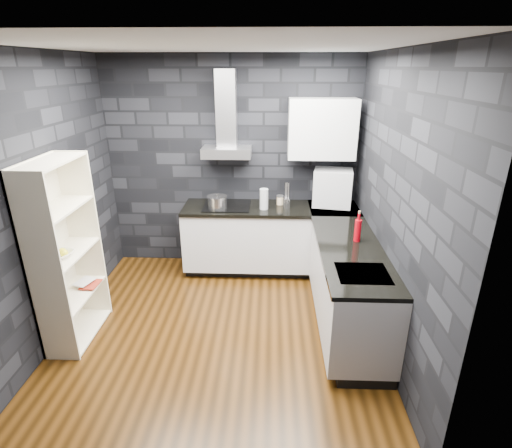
# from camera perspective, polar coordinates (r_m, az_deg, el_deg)

# --- Properties ---
(ground) EXTENTS (3.20, 3.20, 0.00)m
(ground) POSITION_cam_1_polar(r_m,az_deg,el_deg) (4.32, -5.05, -14.63)
(ground) COLOR #3D220A
(ceiling) EXTENTS (3.20, 3.20, 0.00)m
(ceiling) POSITION_cam_1_polar(r_m,az_deg,el_deg) (3.49, -6.62, 24.01)
(ceiling) COLOR silver
(wall_back) EXTENTS (3.20, 0.05, 2.70)m
(wall_back) POSITION_cam_1_polar(r_m,az_deg,el_deg) (5.24, -3.35, 8.38)
(wall_back) COLOR black
(wall_back) RESTS_ON ground
(wall_front) EXTENTS (3.20, 0.05, 2.70)m
(wall_front) POSITION_cam_1_polar(r_m,az_deg,el_deg) (2.24, -11.34, -11.19)
(wall_front) COLOR black
(wall_front) RESTS_ON ground
(wall_left) EXTENTS (0.05, 3.20, 2.70)m
(wall_left) POSITION_cam_1_polar(r_m,az_deg,el_deg) (4.23, -28.14, 2.55)
(wall_left) COLOR black
(wall_left) RESTS_ON ground
(wall_right) EXTENTS (0.05, 3.20, 2.70)m
(wall_right) POSITION_cam_1_polar(r_m,az_deg,el_deg) (3.82, 19.22, 2.11)
(wall_right) COLOR black
(wall_right) RESTS_ON ground
(toekick_back) EXTENTS (2.18, 0.50, 0.10)m
(toekick_back) POSITION_cam_1_polar(r_m,az_deg,el_deg) (5.40, 1.98, -5.92)
(toekick_back) COLOR black
(toekick_back) RESTS_ON ground
(toekick_right) EXTENTS (0.50, 1.78, 0.10)m
(toekick_right) POSITION_cam_1_polar(r_m,az_deg,el_deg) (4.42, 13.11, -13.43)
(toekick_right) COLOR black
(toekick_right) RESTS_ON ground
(counter_back_cab) EXTENTS (2.20, 0.60, 0.76)m
(counter_back_cab) POSITION_cam_1_polar(r_m,az_deg,el_deg) (5.18, 2.03, -1.90)
(counter_back_cab) COLOR silver
(counter_back_cab) RESTS_ON ground
(counter_right_cab) EXTENTS (0.60, 1.80, 0.76)m
(counter_right_cab) POSITION_cam_1_polar(r_m,az_deg,el_deg) (4.18, 13.07, -8.61)
(counter_right_cab) COLOR silver
(counter_right_cab) RESTS_ON ground
(counter_back_top) EXTENTS (2.20, 0.62, 0.04)m
(counter_back_top) POSITION_cam_1_polar(r_m,az_deg,el_deg) (5.02, 2.09, 2.24)
(counter_back_top) COLOR black
(counter_back_top) RESTS_ON counter_back_cab
(counter_right_top) EXTENTS (0.62, 1.80, 0.04)m
(counter_right_top) POSITION_cam_1_polar(r_m,az_deg,el_deg) (4.00, 13.41, -3.65)
(counter_right_top) COLOR black
(counter_right_top) RESTS_ON counter_right_cab
(counter_corner_top) EXTENTS (0.62, 0.62, 0.04)m
(counter_corner_top) POSITION_cam_1_polar(r_m,az_deg,el_deg) (5.10, 11.13, 2.11)
(counter_corner_top) COLOR black
(counter_corner_top) RESTS_ON counter_right_cab
(hood_body) EXTENTS (0.60, 0.34, 0.12)m
(hood_body) POSITION_cam_1_polar(r_m,az_deg,el_deg) (5.01, -4.20, 10.21)
(hood_body) COLOR silver
(hood_body) RESTS_ON wall_back
(hood_chimney) EXTENTS (0.24, 0.20, 0.90)m
(hood_chimney) POSITION_cam_1_polar(r_m,az_deg,el_deg) (5.00, -4.27, 16.10)
(hood_chimney) COLOR silver
(hood_chimney) RESTS_ON hood_body
(upper_cabinet) EXTENTS (0.80, 0.35, 0.70)m
(upper_cabinet) POSITION_cam_1_polar(r_m,az_deg,el_deg) (4.96, 9.40, 13.27)
(upper_cabinet) COLOR silver
(upper_cabinet) RESTS_ON wall_back
(cooktop) EXTENTS (0.58, 0.50, 0.01)m
(cooktop) POSITION_cam_1_polar(r_m,az_deg,el_deg) (5.06, -4.16, 2.63)
(cooktop) COLOR black
(cooktop) RESTS_ON counter_back_top
(sink_rim) EXTENTS (0.44, 0.40, 0.01)m
(sink_rim) POSITION_cam_1_polar(r_m,az_deg,el_deg) (3.56, 15.02, -6.87)
(sink_rim) COLOR silver
(sink_rim) RESTS_ON counter_right_top
(pot) EXTENTS (0.27, 0.27, 0.14)m
(pot) POSITION_cam_1_polar(r_m,az_deg,el_deg) (4.94, -5.56, 3.06)
(pot) COLOR silver
(pot) RESTS_ON cooktop
(glass_vase) EXTENTS (0.12, 0.12, 0.26)m
(glass_vase) POSITION_cam_1_polar(r_m,az_deg,el_deg) (4.90, 1.14, 3.58)
(glass_vase) COLOR #B5BCC3
(glass_vase) RESTS_ON counter_back_top
(storage_jar) EXTENTS (0.10, 0.10, 0.10)m
(storage_jar) POSITION_cam_1_polar(r_m,az_deg,el_deg) (5.10, 3.45, 3.37)
(storage_jar) COLOR #D0B58C
(storage_jar) RESTS_ON counter_back_top
(utensil_crock) EXTENTS (0.10, 0.10, 0.11)m
(utensil_crock) POSITION_cam_1_polar(r_m,az_deg,el_deg) (4.99, 4.37, 2.99)
(utensil_crock) COLOR silver
(utensil_crock) RESTS_ON counter_back_top
(appliance_garage) EXTENTS (0.52, 0.43, 0.47)m
(appliance_garage) POSITION_cam_1_polar(r_m,az_deg,el_deg) (5.11, 10.86, 5.09)
(appliance_garage) COLOR silver
(appliance_garage) RESTS_ON counter_back_top
(red_bottle) EXTENTS (0.07, 0.07, 0.23)m
(red_bottle) POSITION_cam_1_polar(r_m,az_deg,el_deg) (4.12, 14.32, -0.91)
(red_bottle) COLOR #93020C
(red_bottle) RESTS_ON counter_right_top
(bookshelf) EXTENTS (0.46, 0.84, 1.80)m
(bookshelf) POSITION_cam_1_polar(r_m,az_deg,el_deg) (4.17, -25.50, -3.89)
(bookshelf) COLOR beige
(bookshelf) RESTS_ON ground
(fruit_bowl) EXTENTS (0.25, 0.25, 0.05)m
(fruit_bowl) POSITION_cam_1_polar(r_m,az_deg,el_deg) (4.09, -26.10, -3.91)
(fruit_bowl) COLOR white
(fruit_bowl) RESTS_ON bookshelf
(book_red) EXTENTS (0.16, 0.03, 0.22)m
(book_red) POSITION_cam_1_polar(r_m,az_deg,el_deg) (4.44, -23.64, -6.77)
(book_red) COLOR maroon
(book_red) RESTS_ON bookshelf
(book_second) EXTENTS (0.14, 0.06, 0.20)m
(book_second) POSITION_cam_1_polar(r_m,az_deg,el_deg) (4.47, -24.17, -6.36)
(book_second) COLOR #B2B2B2
(book_second) RESTS_ON bookshelf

